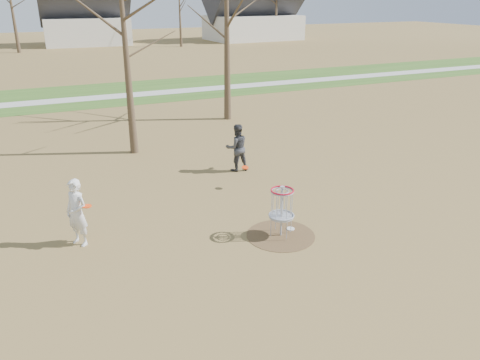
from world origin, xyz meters
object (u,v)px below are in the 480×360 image
player_standing (77,213)px  disc_golf_basket (282,204)px  player_throwing (237,148)px  disc_grounded (290,229)px

player_standing → disc_golf_basket: (4.83, -1.68, 0.05)m
player_standing → disc_golf_basket: size_ratio=1.28×
player_throwing → disc_grounded: 4.87m
player_standing → player_throwing: (5.76, 3.28, -0.02)m
player_throwing → disc_golf_basket: bearing=84.2°
disc_grounded → disc_golf_basket: size_ratio=0.16×
player_standing → disc_grounded: size_ratio=7.88×
disc_grounded → player_throwing: bearing=83.8°
player_standing → disc_grounded: (5.23, -1.49, -0.85)m
disc_golf_basket → player_standing: bearing=160.9°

